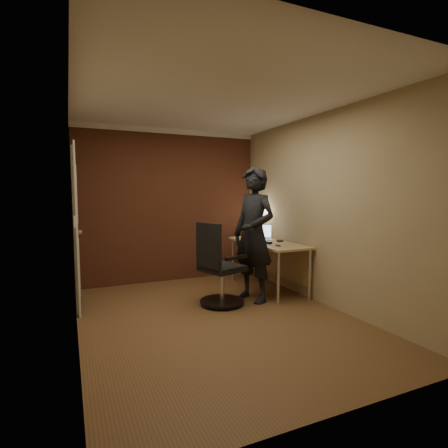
{
  "coord_description": "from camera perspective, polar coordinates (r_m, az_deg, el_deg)",
  "views": [
    {
      "loc": [
        -1.54,
        -3.69,
        1.47
      ],
      "look_at": [
        0.35,
        0.55,
        1.05
      ],
      "focal_mm": 28.0,
      "sensor_mm": 36.0,
      "label": 1
    }
  ],
  "objects": [
    {
      "name": "laptop",
      "position": [
        5.58,
        6.08,
        -1.82
      ],
      "size": [
        0.42,
        0.4,
        0.23
      ],
      "color": "silver",
      "rests_on": "desk"
    },
    {
      "name": "desk",
      "position": [
        5.36,
        7.77,
        -4.21
      ],
      "size": [
        0.6,
        1.5,
        0.73
      ],
      "color": "tan",
      "rests_on": "ground"
    },
    {
      "name": "person",
      "position": [
        4.72,
        4.88,
        -1.73
      ],
      "size": [
        0.62,
        0.76,
        1.81
      ],
      "primitive_type": "imported",
      "rotation": [
        0.0,
        0.0,
        -1.25
      ],
      "color": "black",
      "rests_on": "ground"
    },
    {
      "name": "room",
      "position": [
        5.38,
        -10.44,
        4.0
      ],
      "size": [
        4.0,
        4.0,
        4.0
      ],
      "color": "brown",
      "rests_on": "ground"
    },
    {
      "name": "desk_lamp",
      "position": [
        5.81,
        5.68,
        1.95
      ],
      "size": [
        0.22,
        0.22,
        0.54
      ],
      "color": "silver",
      "rests_on": "desk"
    },
    {
      "name": "phone",
      "position": [
        4.92,
        8.76,
        -3.48
      ],
      "size": [
        0.09,
        0.13,
        0.01
      ],
      "primitive_type": "cube",
      "rotation": [
        0.0,
        0.0,
        -0.3
      ],
      "color": "black",
      "rests_on": "desk"
    },
    {
      "name": "office_chair",
      "position": [
        4.55,
        -0.98,
        -7.52
      ],
      "size": [
        0.61,
        0.67,
        1.07
      ],
      "color": "black",
      "rests_on": "ground"
    },
    {
      "name": "wallet",
      "position": [
        5.35,
        9.1,
        -2.73
      ],
      "size": [
        0.13,
        0.14,
        0.02
      ],
      "primitive_type": "cube",
      "rotation": [
        0.0,
        0.0,
        -0.4
      ],
      "color": "black",
      "rests_on": "desk"
    },
    {
      "name": "mouse",
      "position": [
        5.11,
        7.3,
        -3.02
      ],
      "size": [
        0.07,
        0.11,
        0.03
      ],
      "primitive_type": "cube",
      "rotation": [
        0.0,
        0.0,
        0.09
      ],
      "color": "black",
      "rests_on": "desk"
    }
  ]
}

